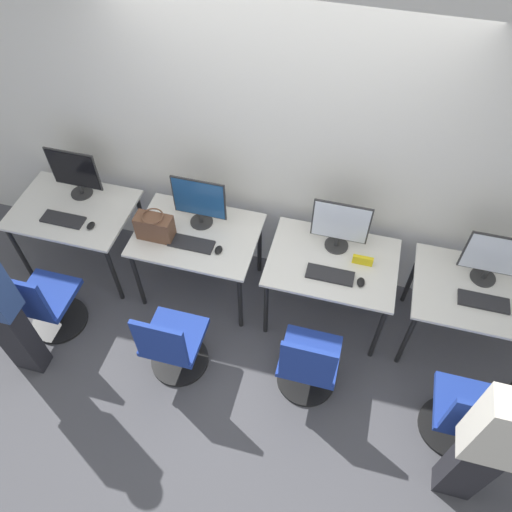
{
  "coord_description": "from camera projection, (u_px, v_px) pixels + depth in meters",
  "views": [
    {
      "loc": [
        0.62,
        -2.17,
        3.81
      ],
      "look_at": [
        0.0,
        0.15,
        0.88
      ],
      "focal_mm": 35.0,
      "sensor_mm": 36.0,
      "label": 1
    }
  ],
  "objects": [
    {
      "name": "office_chair_far_right",
      "position": [
        463.0,
        417.0,
        3.54
      ],
      "size": [
        0.48,
        0.48,
        0.86
      ],
      "color": "black",
      "rests_on": "ground_plane"
    },
    {
      "name": "monitor_far_left",
      "position": [
        75.0,
        172.0,
        4.25
      ],
      "size": [
        0.45,
        0.19,
        0.47
      ],
      "color": "#2D2D2D",
      "rests_on": "desk_far_left"
    },
    {
      "name": "office_chair_right",
      "position": [
        308.0,
        366.0,
        3.8
      ],
      "size": [
        0.48,
        0.48,
        0.86
      ],
      "color": "black",
      "rests_on": "ground_plane"
    },
    {
      "name": "keyboard_right",
      "position": [
        330.0,
        275.0,
        3.85
      ],
      "size": [
        0.37,
        0.14,
        0.02
      ],
      "color": "#262628",
      "rests_on": "desk_right"
    },
    {
      "name": "monitor_far_right",
      "position": [
        494.0,
        258.0,
        3.65
      ],
      "size": [
        0.45,
        0.19,
        0.47
      ],
      "color": "#2D2D2D",
      "rests_on": "desk_far_right"
    },
    {
      "name": "monitor_left",
      "position": [
        199.0,
        201.0,
        4.02
      ],
      "size": [
        0.45,
        0.19,
        0.47
      ],
      "color": "#2D2D2D",
      "rests_on": "desk_left"
    },
    {
      "name": "desk_far_right",
      "position": [
        479.0,
        298.0,
        3.82
      ],
      "size": [
        1.02,
        0.74,
        0.73
      ],
      "color": "silver",
      "rests_on": "ground_plane"
    },
    {
      "name": "mouse_right",
      "position": [
        361.0,
        282.0,
        3.79
      ],
      "size": [
        0.06,
        0.09,
        0.03
      ],
      "color": "black",
      "rests_on": "desk_right"
    },
    {
      "name": "mouse_left",
      "position": [
        219.0,
        250.0,
        4.0
      ],
      "size": [
        0.06,
        0.09,
        0.03
      ],
      "color": "black",
      "rests_on": "desk_left"
    },
    {
      "name": "keyboard_far_right",
      "position": [
        484.0,
        302.0,
        3.69
      ],
      "size": [
        0.37,
        0.14,
        0.02
      ],
      "color": "#262628",
      "rests_on": "desk_far_right"
    },
    {
      "name": "desk_right",
      "position": [
        332.0,
        268.0,
        4.01
      ],
      "size": [
        1.02,
        0.74,
        0.73
      ],
      "color": "silver",
      "rests_on": "ground_plane"
    },
    {
      "name": "ground_plane",
      "position": [
        252.0,
        332.0,
        4.38
      ],
      "size": [
        20.0,
        20.0,
        0.0
      ],
      "primitive_type": "plane",
      "color": "#4C4C51"
    },
    {
      "name": "handbag",
      "position": [
        155.0,
        227.0,
        4.02
      ],
      "size": [
        0.3,
        0.18,
        0.25
      ],
      "color": "brown",
      "rests_on": "desk_left"
    },
    {
      "name": "wall_back",
      "position": [
        280.0,
        144.0,
        3.82
      ],
      "size": [
        12.0,
        0.05,
        2.8
      ],
      "color": "silver",
      "rests_on": "ground_plane"
    },
    {
      "name": "person_far_right",
      "position": [
        494.0,
        443.0,
        2.91
      ],
      "size": [
        0.36,
        0.21,
        1.59
      ],
      "color": "#232328",
      "rests_on": "ground_plane"
    },
    {
      "name": "keyboard_far_left",
      "position": [
        63.0,
        219.0,
        4.22
      ],
      "size": [
        0.37,
        0.14,
        0.02
      ],
      "color": "#262628",
      "rests_on": "desk_far_left"
    },
    {
      "name": "monitor_right",
      "position": [
        340.0,
        225.0,
        3.86
      ],
      "size": [
        0.45,
        0.19,
        0.47
      ],
      "color": "#2D2D2D",
      "rests_on": "desk_right"
    },
    {
      "name": "office_chair_far_left",
      "position": [
        45.0,
        304.0,
        4.15
      ],
      "size": [
        0.48,
        0.48,
        0.86
      ],
      "color": "black",
      "rests_on": "ground_plane"
    },
    {
      "name": "desk_far_left",
      "position": [
        74.0,
        215.0,
        4.38
      ],
      "size": [
        1.02,
        0.74,
        0.73
      ],
      "color": "silver",
      "rests_on": "ground_plane"
    },
    {
      "name": "desk_left",
      "position": [
        197.0,
        240.0,
        4.19
      ],
      "size": [
        1.02,
        0.74,
        0.73
      ],
      "color": "silver",
      "rests_on": "ground_plane"
    },
    {
      "name": "keyboard_left",
      "position": [
        191.0,
        244.0,
        4.05
      ],
      "size": [
        0.37,
        0.14,
        0.02
      ],
      "color": "#262628",
      "rests_on": "desk_left"
    },
    {
      "name": "placard_right",
      "position": [
        363.0,
        260.0,
        3.9
      ],
      "size": [
        0.16,
        0.03,
        0.08
      ],
      "color": "yellow",
      "rests_on": "desk_right"
    },
    {
      "name": "mouse_far_left",
      "position": [
        91.0,
        226.0,
        4.17
      ],
      "size": [
        0.06,
        0.09,
        0.03
      ],
      "color": "black",
      "rests_on": "desk_far_left"
    },
    {
      "name": "office_chair_left",
      "position": [
        173.0,
        346.0,
        3.9
      ],
      "size": [
        0.48,
        0.48,
        0.86
      ],
      "color": "black",
      "rests_on": "ground_plane"
    }
  ]
}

